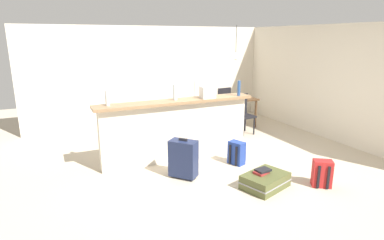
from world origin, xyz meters
The scene contains 18 objects.
ground_plane centered at (0.00, 0.00, -0.03)m, with size 13.00×13.00×0.05m, color beige.
wall_back centered at (0.00, 3.05, 1.25)m, with size 6.60×0.10×2.50m, color silver.
wall_right centered at (3.05, 0.30, 1.25)m, with size 0.10×6.00×2.50m, color silver.
partition_half_wall centered at (-0.55, 0.32, 0.54)m, with size 2.80×0.20×1.08m, color silver.
bar_countertop centered at (-0.55, 0.32, 1.10)m, with size 2.96×0.40×0.05m, color #93704C.
bottle_white centered at (-1.76, 0.36, 1.26)m, with size 0.07×0.07×0.26m, color silver.
bottle_clear centered at (-0.57, 0.34, 1.27)m, with size 0.08×0.08×0.28m, color silver.
bottle_blue centered at (0.70, 0.22, 1.28)m, with size 0.06×0.06×0.29m, color #284C89.
grocery_bag centered at (0.05, 0.26, 1.24)m, with size 0.26×0.18×0.22m, color silver.
dining_table centered at (1.57, 1.81, 0.65)m, with size 1.10×0.80×0.74m.
dining_chair_near_partition centered at (1.49, 1.21, 0.52)m, with size 0.44×0.44×0.93m.
dining_chair_far_side centered at (1.59, 2.36, 0.52)m, with size 0.43×0.43×0.93m.
pendant_lamp centered at (1.64, 1.83, 1.79)m, with size 0.34×0.34×0.82m.
suitcase_flat_olive centered at (0.22, -1.32, 0.11)m, with size 0.89×0.68×0.22m.
backpack_red centered at (1.04, -1.64, 0.20)m, with size 0.34×0.33×0.42m.
suitcase_upright_navy centered at (-0.76, -0.47, 0.33)m, with size 0.47×0.49×0.67m.
backpack_blue centered at (0.34, -0.34, 0.20)m, with size 0.31×0.33×0.42m.
book_stack centered at (0.19, -1.27, 0.25)m, with size 0.28×0.22×0.07m.
Camera 1 is at (-2.64, -4.84, 2.23)m, focal length 29.50 mm.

